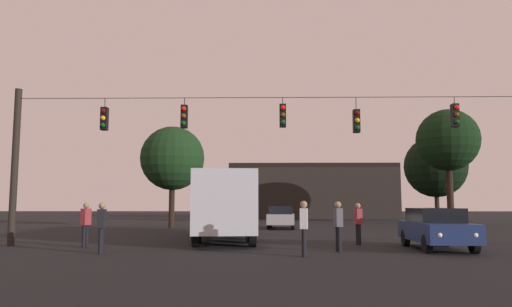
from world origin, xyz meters
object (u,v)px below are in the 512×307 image
Objects in this scene: tree_left_silhouette at (448,141)px; car_far_left at (281,217)px; pedestrian_crossing_left at (102,224)px; pedestrian_crossing_right at (338,223)px; tree_right_far at (173,159)px; tree_behind_building at (436,167)px; pedestrian_trailing at (86,222)px; car_near_right at (436,228)px; pedestrian_crossing_center at (358,221)px; pedestrian_near_bus at (304,225)px; city_bus at (224,200)px.

car_far_left is at bearing -166.01° from tree_left_silhouette.
pedestrian_crossing_right is (8.17, 0.77, 0.02)m from pedestrian_crossing_left.
pedestrian_crossing_left is 0.24× the size of tree_right_far.
tree_behind_building reaches higher than tree_right_far.
car_near_right is at bearing -3.04° from pedestrian_trailing.
car_far_left is 13.41m from pedestrian_crossing_center.
pedestrian_near_bus is at bearing -67.03° from tree_right_far.
car_near_right is 20.54m from tree_left_silhouette.
tree_left_silhouette is (20.97, 17.52, 5.49)m from pedestrian_trailing.
pedestrian_crossing_left is 10.09m from pedestrian_crossing_center.
pedestrian_crossing_right is 0.99× the size of pedestrian_near_bus.
tree_right_far reaches higher than pedestrian_crossing_left.
pedestrian_trailing is (-8.14, -14.32, 0.19)m from car_far_left.
pedestrian_near_bus is at bearing -89.52° from car_far_left.
pedestrian_crossing_right is 1.02× the size of pedestrian_trailing.
car_near_right is 2.54× the size of pedestrian_crossing_left.
tree_behind_building is at bearing 63.72° from pedestrian_crossing_center.
car_near_right is 13.42m from pedestrian_trailing.
pedestrian_crossing_right is 22.94m from tree_left_silhouette.
tree_left_silhouette is at bearing 45.62° from pedestrian_crossing_left.
car_near_right is 2.56× the size of pedestrian_crossing_center.
car_far_left is at bearing 109.32° from car_near_right.
pedestrian_near_bus is at bearing -67.00° from city_bus.
pedestrian_near_bus reaches higher than pedestrian_crossing_right.
pedestrian_crossing_left is (-6.68, -16.74, 0.19)m from car_far_left.
tree_right_far is at bearing 112.97° from pedestrian_near_bus.
car_far_left is 2.58× the size of pedestrian_crossing_center.
pedestrian_crossing_center is (5.83, -3.16, -0.89)m from city_bus.
tree_left_silhouette is (12.69, 20.78, 5.46)m from pedestrian_near_bus.
car_near_right is 5.72m from pedestrian_near_bus.
tree_right_far is (-7.76, 1.07, 4.14)m from car_far_left.
tree_right_far is (-1.08, 17.81, 3.96)m from pedestrian_crossing_left.
tree_left_silhouette is at bearing 58.28° from pedestrian_crossing_center.
pedestrian_crossing_left is at bearing -159.02° from pedestrian_crossing_center.
pedestrian_trailing is at bearing 158.53° from pedestrian_near_bus.
pedestrian_near_bus is 24.95m from tree_left_silhouette.
tree_left_silhouette is 7.80m from tree_behind_building.
city_bus is 6.46× the size of pedestrian_trailing.
pedestrian_trailing is (-1.46, 2.42, 0.00)m from pedestrian_crossing_left.
pedestrian_trailing is (-8.28, 3.26, -0.03)m from pedestrian_near_bus.
pedestrian_crossing_center is (2.74, -13.13, 0.18)m from car_far_left.
pedestrian_crossing_right reaches higher than car_far_left.
tree_behind_building reaches higher than pedestrian_trailing.
tree_right_far is at bearing 112.96° from city_bus.
pedestrian_crossing_center is 0.97× the size of pedestrian_crossing_right.
pedestrian_crossing_center is 0.22× the size of tree_behind_building.
tree_left_silhouette is (15.92, 13.17, 4.61)m from city_bus.
car_near_right is at bearing -112.54° from tree_left_silhouette.
pedestrian_crossing_center is at bearing 6.26° from pedestrian_trailing.
pedestrian_crossing_center reaches higher than car_far_left.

